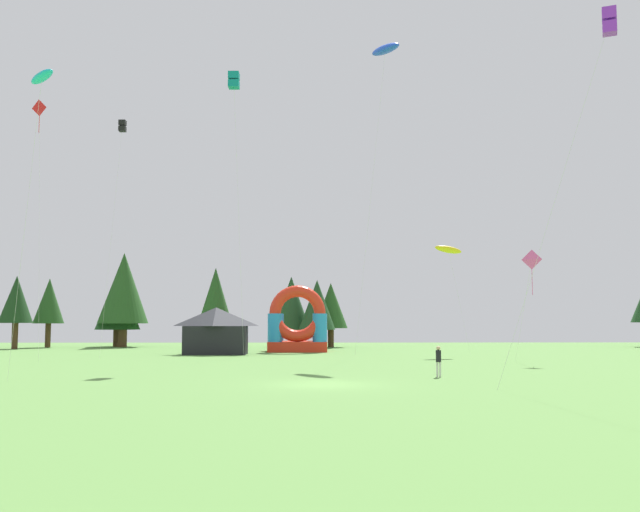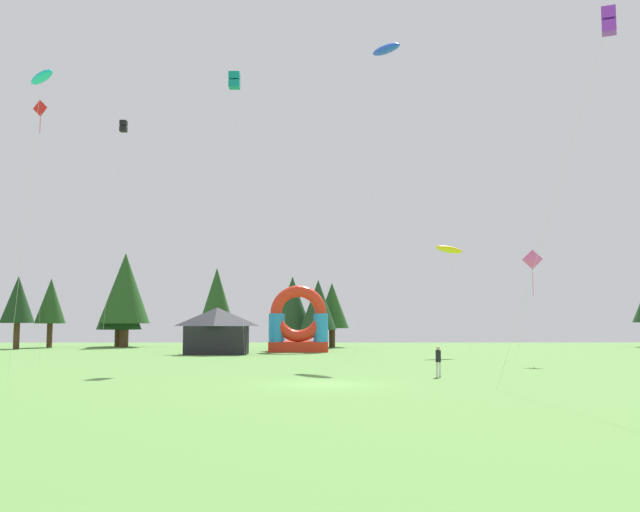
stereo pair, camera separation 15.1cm
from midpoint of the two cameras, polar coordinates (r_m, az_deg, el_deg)
name	(u,v)px [view 1 (the left image)]	position (r m, az deg, el deg)	size (l,w,h in m)	color
ground_plane	(322,385)	(32.45, 0.04, -10.45)	(120.00, 120.00, 0.00)	#5B8C42
kite_cyan_parafoil	(42,77)	(36.86, -21.87, 13.38)	(2.74, 2.65, 14.88)	#19B7CC
kite_yellow_parafoil	(448,250)	(60.17, 10.36, 0.51)	(3.16, 1.58, 9.43)	yellow
kite_teal_box	(234,81)	(53.15, -7.13, 13.99)	(0.80, 8.37, 21.06)	#0C7F7A
kite_pink_diamond	(531,261)	(50.20, 16.80, -0.39)	(1.21, 2.42, 7.56)	#EA599E
kite_purple_box	(609,23)	(32.94, 22.40, 17.21)	(4.92, 2.29, 15.91)	purple
kite_black_box	(122,127)	(63.43, -15.91, 10.10)	(0.57, 4.62, 20.11)	black
kite_blue_parafoil	(385,50)	(59.56, 5.28, 16.44)	(3.75, 6.51, 25.72)	blue
kite_red_diamond	(40,112)	(58.19, -21.95, 10.85)	(2.42, 3.77, 19.41)	red
person_near_camera	(438,359)	(37.01, 9.54, -8.27)	(0.35, 0.35, 1.60)	silver
inflatable_blue_arch	(298,328)	(65.75, -1.91, -5.93)	(5.48, 4.79, 6.16)	red
festival_tent	(216,331)	(61.14, -8.57, -6.06)	(5.28, 3.00, 4.03)	black
tree_row_2	(16,300)	(78.67, -23.61, -3.30)	(3.39, 3.39, 7.52)	#4C331E
tree_row_3	(49,301)	(81.56, -21.30, -3.47)	(3.25, 3.25, 7.49)	#4C331E
tree_row_4	(118,302)	(81.21, -16.21, -3.64)	(4.93, 4.93, 8.05)	#4C331E
tree_row_5	(124,288)	(79.83, -15.79, -2.57)	(5.48, 5.48, 10.35)	#4C331E
tree_row_6	(215,296)	(73.23, -8.59, -3.25)	(3.46, 3.46, 8.38)	#4C331E
tree_row_7	(291,304)	(76.31, -2.42, -3.94)	(4.28, 4.28, 7.69)	#4C331E
tree_row_8	(317,305)	(74.01, -0.30, -4.03)	(3.87, 3.87, 7.20)	#4C331E
tree_row_9	(331,306)	(76.49, 0.83, -4.09)	(3.67, 3.67, 7.01)	#4C331E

